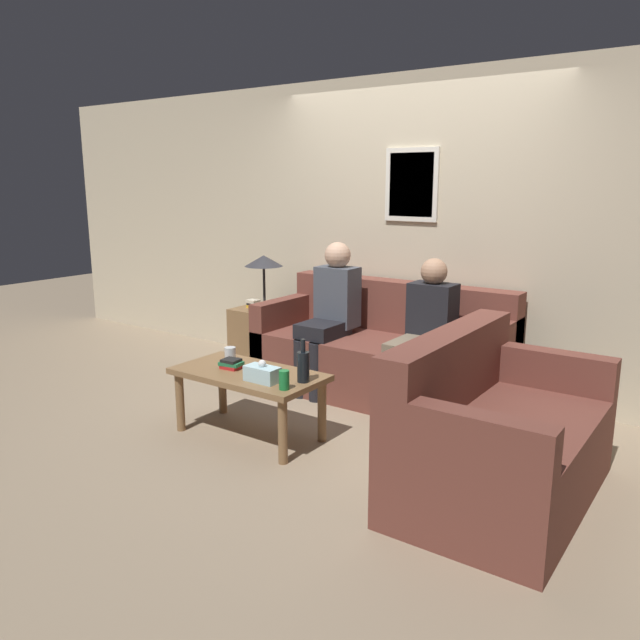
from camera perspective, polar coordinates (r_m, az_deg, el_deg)
ground_plane at (r=4.84m, az=2.60°, el=-8.37°), size 16.00×16.00×0.00m
wall_back at (r=5.39m, az=8.44°, el=7.90°), size 9.00×0.08×2.60m
couch_main at (r=5.16m, az=5.73°, el=-3.30°), size 2.05×0.87×0.91m
couch_side at (r=3.64m, az=15.74°, el=-10.61°), size 0.87×1.42×0.91m
coffee_table at (r=4.30m, az=-6.52°, el=-5.57°), size 1.04×0.55×0.46m
side_table_with_lamp at (r=5.86m, az=-5.42°, el=-0.98°), size 0.45×0.44×1.07m
wine_bottle at (r=4.01m, az=-1.54°, el=-4.20°), size 0.08×0.08×0.28m
drinking_glass at (r=4.54m, az=-8.22°, el=-3.09°), size 0.08×0.08×0.10m
book_stack at (r=4.36m, az=-8.12°, el=-3.98°), size 0.16×0.13×0.07m
soda_can at (r=3.89m, az=-3.30°, el=-5.49°), size 0.07×0.07×0.12m
tissue_box at (r=4.05m, az=-5.30°, el=-4.90°), size 0.23×0.12×0.14m
person_left at (r=5.17m, az=0.90°, el=0.95°), size 0.34×0.59×1.24m
person_right at (r=4.67m, az=9.41°, el=-1.02°), size 0.34×0.66×1.17m
teddy_bear at (r=3.86m, az=7.38°, el=-12.19°), size 0.17×0.17×0.27m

